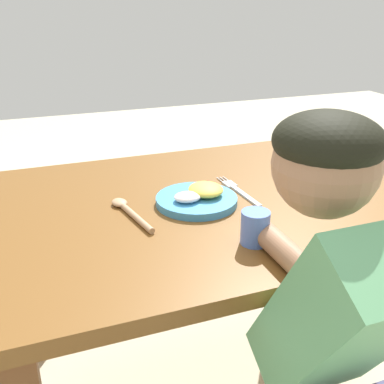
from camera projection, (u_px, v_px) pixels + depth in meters
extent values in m
cube|color=brown|center=(208.00, 206.00, 1.24)|extent=(1.16, 0.85, 0.04)
cube|color=brown|center=(23.00, 279.00, 1.51)|extent=(0.07, 0.07, 0.63)
cube|color=brown|center=(291.00, 229.00, 1.84)|extent=(0.07, 0.07, 0.63)
cylinder|color=#3A88C0|center=(197.00, 200.00, 1.20)|extent=(0.21, 0.21, 0.02)
ellipsoid|color=#E3C946|center=(206.00, 189.00, 1.21)|extent=(0.09, 0.10, 0.03)
ellipsoid|color=red|center=(208.00, 185.00, 1.24)|extent=(0.02, 0.03, 0.02)
ellipsoid|color=red|center=(201.00, 185.00, 1.25)|extent=(0.04, 0.05, 0.02)
ellipsoid|color=silver|center=(187.00, 197.00, 1.17)|extent=(0.07, 0.06, 0.02)
cube|color=silver|center=(246.00, 196.00, 1.24)|extent=(0.02, 0.15, 0.01)
cube|color=silver|center=(230.00, 184.00, 1.32)|extent=(0.03, 0.05, 0.01)
cylinder|color=silver|center=(226.00, 179.00, 1.36)|extent=(0.01, 0.04, 0.00)
cylinder|color=silver|center=(223.00, 179.00, 1.36)|extent=(0.01, 0.04, 0.00)
cylinder|color=silver|center=(220.00, 180.00, 1.36)|extent=(0.01, 0.04, 0.00)
cylinder|color=tan|center=(137.00, 218.00, 1.11)|extent=(0.05, 0.16, 0.02)
ellipsoid|color=tan|center=(120.00, 203.00, 1.19)|extent=(0.05, 0.06, 0.02)
cylinder|color=#5378DC|center=(255.00, 228.00, 1.00)|extent=(0.06, 0.06, 0.08)
cube|color=#599966|center=(342.00, 317.00, 0.77)|extent=(0.20, 0.30, 0.39)
sphere|color=#9E7051|center=(326.00, 165.00, 0.76)|extent=(0.18, 0.18, 0.18)
ellipsoid|color=black|center=(329.00, 141.00, 0.74)|extent=(0.18, 0.18, 0.10)
cylinder|color=#9E7051|center=(284.00, 251.00, 0.93)|extent=(0.05, 0.20, 0.05)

